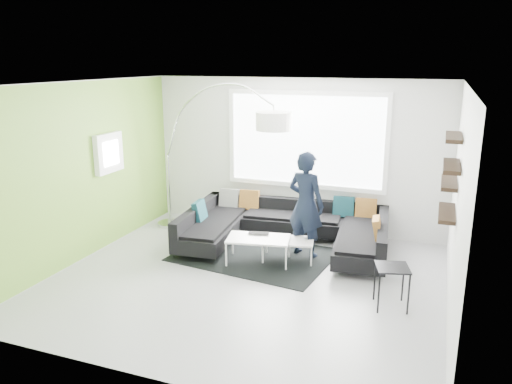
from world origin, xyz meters
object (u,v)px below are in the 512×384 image
(coffee_table, at_px, (273,249))
(person, at_px, (306,204))
(sectional_sofa, at_px, (285,230))
(arc_lamp, at_px, (168,156))
(side_table, at_px, (391,287))
(laptop, at_px, (258,234))

(coffee_table, distance_m, person, 0.88)
(sectional_sofa, distance_m, arc_lamp, 2.69)
(coffee_table, relative_size, person, 0.72)
(sectional_sofa, bearing_deg, side_table, -44.33)
(coffee_table, distance_m, arc_lamp, 2.88)
(coffee_table, height_order, side_table, side_table)
(sectional_sofa, distance_m, coffee_table, 0.63)
(laptop, bearing_deg, side_table, -36.00)
(person, height_order, laptop, person)
(arc_lamp, height_order, laptop, arc_lamp)
(arc_lamp, height_order, side_table, arc_lamp)
(person, bearing_deg, laptop, 50.73)
(person, distance_m, laptop, 0.90)
(arc_lamp, relative_size, person, 1.58)
(arc_lamp, xyz_separation_m, person, (2.84, -0.58, -0.50))
(coffee_table, bearing_deg, sectional_sofa, 78.12)
(sectional_sofa, bearing_deg, coffee_table, -95.96)
(sectional_sofa, height_order, laptop, sectional_sofa)
(laptop, bearing_deg, person, 20.62)
(side_table, bearing_deg, person, 138.38)
(coffee_table, distance_m, side_table, 2.11)
(coffee_table, height_order, person, person)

